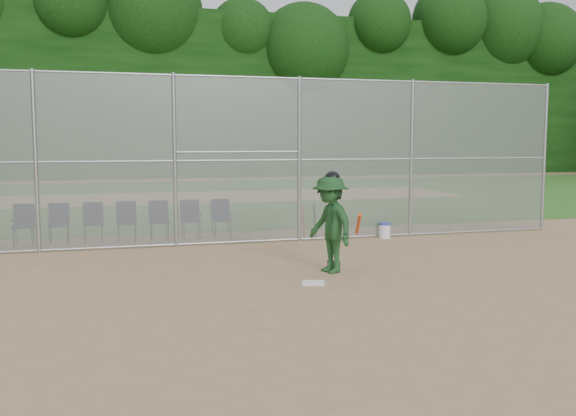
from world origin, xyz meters
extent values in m
plane|color=tan|center=(0.00, 0.00, 0.00)|extent=(100.00, 100.00, 0.00)
plane|color=#2E681F|center=(0.00, 18.00, 0.01)|extent=(100.00, 100.00, 0.00)
plane|color=tan|center=(0.00, 18.00, 0.01)|extent=(24.00, 24.00, 0.00)
cube|color=gray|center=(0.00, 5.00, 2.00)|extent=(16.00, 0.02, 4.00)
cylinder|color=#9EA3A8|center=(8.00, 5.00, 2.00)|extent=(0.09, 0.09, 4.00)
cylinder|color=#9EA3A8|center=(0.00, 5.00, 3.95)|extent=(16.00, 0.05, 0.05)
cube|color=black|center=(0.00, 35.00, 5.50)|extent=(80.00, 5.00, 11.00)
cube|color=white|center=(-0.14, 0.42, 0.01)|extent=(0.49, 0.49, 0.02)
imported|color=#1B451F|center=(0.46, 1.24, 0.91)|extent=(0.96, 1.31, 1.82)
ellipsoid|color=black|center=(0.46, 1.24, 1.79)|extent=(0.27, 0.30, 0.23)
cylinder|color=#E74715|center=(0.86, 0.84, 0.95)|extent=(0.30, 0.75, 0.48)
cylinder|color=white|center=(3.22, 4.86, 0.17)|extent=(0.29, 0.29, 0.34)
cylinder|color=#293CB4|center=(3.22, 4.86, 0.37)|extent=(0.31, 0.31, 0.05)
cylinder|color=#D84C14|center=(1.25, 5.44, 0.42)|extent=(0.06, 0.19, 0.85)
cylinder|color=black|center=(1.55, 5.44, 0.42)|extent=(0.06, 0.22, 0.85)
cylinder|color=#B2B2B7|center=(1.85, 5.44, 0.42)|extent=(0.06, 0.25, 0.84)
cylinder|color=#D84C14|center=(2.15, 5.44, 0.42)|extent=(0.06, 0.28, 0.84)
camera|label=1|loc=(-3.56, -9.94, 2.46)|focal=40.00mm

